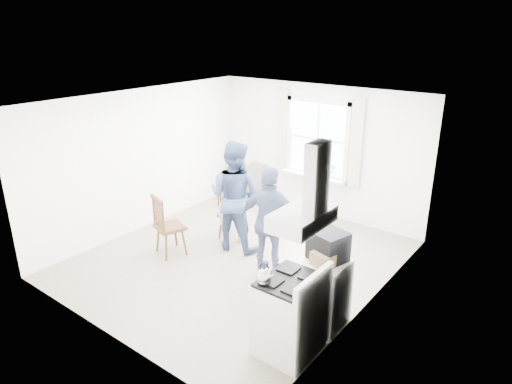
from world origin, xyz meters
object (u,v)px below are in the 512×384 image
Objects in this scene: low_cabinet at (325,293)px; windsor_chair_b at (163,219)px; gas_stove at (291,315)px; person_mid at (235,196)px; windsor_chair_a at (229,207)px; person_right at (270,223)px; stereo_stack at (328,246)px; person_left at (232,198)px.

windsor_chair_b is (-3.04, 0.00, 0.20)m from low_cabinet.
person_mid is at bearing 143.43° from gas_stove.
low_cabinet is 0.92× the size of windsor_chair_a.
gas_stove reaches higher than low_cabinet.
person_right is at bearing 149.64° from person_mid.
person_right is at bearing 18.58° from windsor_chair_b.
windsor_chair_b is 1.24m from person_mid.
low_cabinet is at bearing -61.95° from stereo_stack.
person_mid is (-2.22, 1.65, 0.47)m from gas_stove.
stereo_stack is at bearing 132.32° from person_left.
person_left reaches higher than stereo_stack.
stereo_stack is at bearing 147.66° from person_mid.
stereo_stack is 0.52× the size of windsor_chair_a.
low_cabinet is at bearing -24.27° from windsor_chair_a.
stereo_stack is 3.05m from windsor_chair_b.
windsor_chair_b is at bearing -179.19° from stereo_stack.
windsor_chair_a is at bearing -37.69° from person_right.
person_left is (-2.47, 1.06, -0.27)m from stereo_stack.
person_right is at bearing 133.49° from gas_stove.
windsor_chair_a is at bearing 143.60° from gas_stove.
person_left is (-2.49, 1.10, 0.37)m from low_cabinet.
person_mid reaches higher than windsor_chair_b.
gas_stove is 1.24× the size of low_cabinet.
stereo_stack is 1.40m from person_right.
stereo_stack is (-0.02, 0.05, 0.64)m from low_cabinet.
stereo_stack reaches higher than windsor_chair_a.
person_mid reaches higher than person_left.
windsor_chair_a is at bearing 70.54° from windsor_chair_b.
windsor_chair_b is (-2.97, 0.70, 0.17)m from gas_stove.
person_left reaches higher than windsor_chair_a.
person_mid is at bearing 157.52° from low_cabinet.
low_cabinet is 1.77× the size of stereo_stack.
gas_stove is 1.05× the size of windsor_chair_b.
stereo_stack is at bearing 143.09° from person_right.
stereo_stack is 0.27× the size of person_mid.
person_mid is 1.06m from person_right.
gas_stove is at bearing -36.40° from windsor_chair_a.
gas_stove is at bearing 118.83° from person_left.
windsor_chair_a is at bearing 156.39° from stereo_stack.
stereo_stack is at bearing 0.81° from windsor_chair_b.
person_right reaches higher than windsor_chair_a.
windsor_chair_a is (-2.55, 1.88, 0.11)m from gas_stove.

